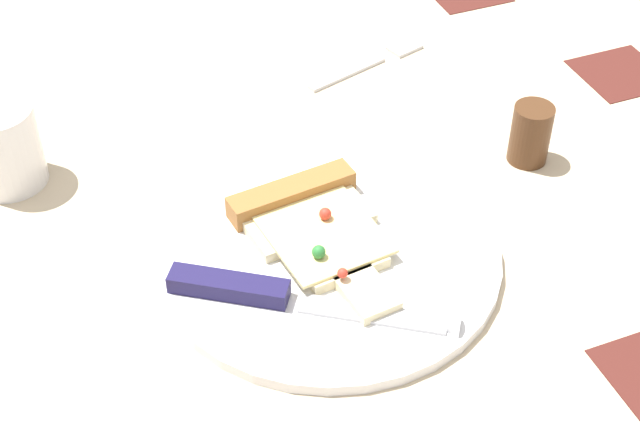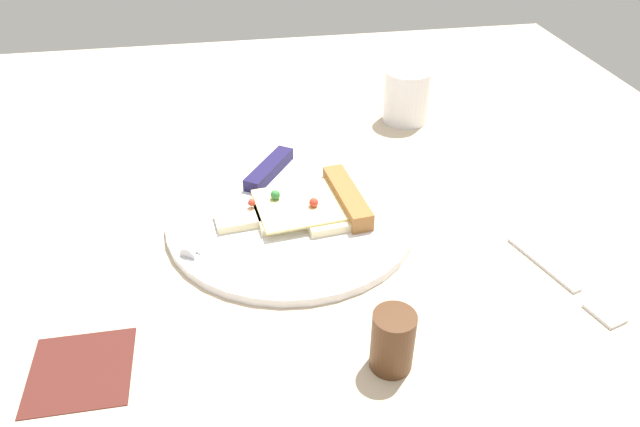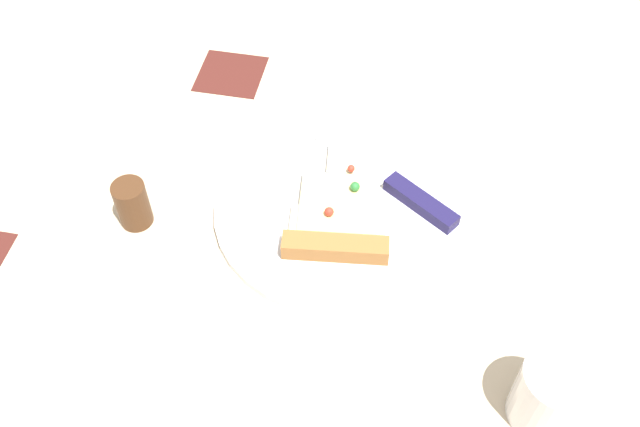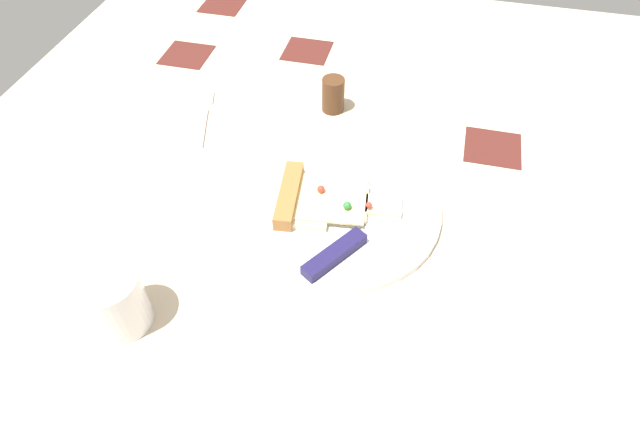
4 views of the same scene
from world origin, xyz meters
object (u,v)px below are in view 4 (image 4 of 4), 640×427
Objects in this scene: knife at (359,237)px; fork at (204,114)px; plate at (337,207)px; drinking_glass at (115,301)px; pizza_slice at (319,199)px; pepper_shaker at (333,95)px.

fork is (31.36, -21.94, -1.28)cm from knife.
fork is (27.14, -16.19, -0.14)cm from plate.
fork is at bearing -81.72° from drinking_glass.
drinking_glass is (21.28, 24.06, 3.57)cm from plate.
pizza_slice reaches higher than fork.
knife is 31.49cm from drinking_glass.
plate is 2.93cm from pizza_slice.
pizza_slice is 0.86× the size of knife.
pizza_slice is 30.30cm from drinking_glass.
knife reaches higher than fork.
pizza_slice is 23.89cm from pepper_shaker.
fork is (24.54, -16.50, -1.46)cm from pizza_slice.
drinking_glass reaches higher than knife.
plate is at bearing 104.18° from pepper_shaker.
pepper_shaker is at bearing -75.82° from plate.
fork is (21.25, 7.13, -2.64)cm from pepper_shaker.
pizza_slice is 1.20× the size of fork.
pepper_shaker is (10.12, -29.07, 1.36)cm from knife.
plate is 31.60cm from fork.
pepper_shaker reaches higher than pizza_slice.
pepper_shaker is (5.89, -23.32, 2.50)cm from plate.
pizza_slice is 2.21× the size of drinking_glass.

